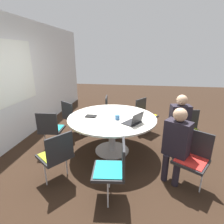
% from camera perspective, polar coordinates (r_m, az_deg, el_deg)
% --- Properties ---
extents(ground_plane, '(16.00, 16.00, 0.00)m').
position_cam_1_polar(ground_plane, '(3.75, 0.00, -12.39)').
color(ground_plane, black).
extents(wall_back, '(8.00, 0.07, 2.70)m').
position_cam_1_polar(wall_back, '(4.18, -31.19, 8.00)').
color(wall_back, silver).
rests_on(wall_back, ground_plane).
extents(conference_table, '(1.73, 1.73, 0.75)m').
position_cam_1_polar(conference_table, '(3.47, 0.00, -3.43)').
color(conference_table, '#B7B7BC').
rests_on(conference_table, ground_plane).
extents(chair_0, '(0.59, 0.60, 0.85)m').
position_cam_1_polar(chair_0, '(2.90, 24.96, -12.74)').
color(chair_0, '#262628').
rests_on(chair_0, ground_plane).
extents(chair_1, '(0.46, 0.48, 0.85)m').
position_cam_1_polar(chair_1, '(3.84, 23.89, -4.85)').
color(chair_1, '#262628').
rests_on(chair_1, ground_plane).
extents(chair_2, '(0.60, 0.60, 0.85)m').
position_cam_1_polar(chair_2, '(4.47, 10.64, -0.29)').
color(chair_2, '#262628').
rests_on(chair_2, ground_plane).
extents(chair_3, '(0.48, 0.47, 0.85)m').
position_cam_1_polar(chair_3, '(4.68, -0.24, 0.94)').
color(chair_3, '#262628').
rests_on(chair_3, ground_plane).
extents(chair_4, '(0.59, 0.60, 0.85)m').
position_cam_1_polar(chair_4, '(4.35, -12.90, -0.95)').
color(chair_4, '#262628').
rests_on(chair_4, ground_plane).
extents(chair_5, '(0.45, 0.47, 0.85)m').
position_cam_1_polar(chair_5, '(3.76, -19.46, -4.75)').
color(chair_5, '#262628').
rests_on(chair_5, ground_plane).
extents(chair_6, '(0.60, 0.60, 0.85)m').
position_cam_1_polar(chair_6, '(2.82, -17.65, -12.75)').
color(chair_6, '#262628').
rests_on(chair_6, ground_plane).
extents(chair_7, '(0.48, 0.47, 0.85)m').
position_cam_1_polar(chair_7, '(2.43, 0.52, -17.34)').
color(chair_7, '#262628').
rests_on(chair_7, ground_plane).
extents(person_0, '(0.38, 0.42, 1.20)m').
position_cam_1_polar(person_0, '(2.80, 20.30, -8.68)').
color(person_0, '#231E28').
rests_on(person_0, ground_plane).
extents(person_1, '(0.29, 0.38, 1.20)m').
position_cam_1_polar(person_1, '(3.62, 21.20, -2.57)').
color(person_1, '#231E28').
rests_on(person_1, ground_plane).
extents(laptop, '(0.41, 0.39, 0.21)m').
position_cam_1_polar(laptop, '(3.10, 7.24, -2.93)').
color(laptop, '#232326').
rests_on(laptop, conference_table).
extents(spiral_notebook, '(0.16, 0.21, 0.02)m').
position_cam_1_polar(spiral_notebook, '(3.46, -6.88, -1.35)').
color(spiral_notebook, black).
rests_on(spiral_notebook, conference_table).
extents(coffee_cup, '(0.09, 0.09, 0.09)m').
position_cam_1_polar(coffee_cup, '(3.28, 1.78, -1.73)').
color(coffee_cup, '#33669E').
rests_on(coffee_cup, conference_table).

